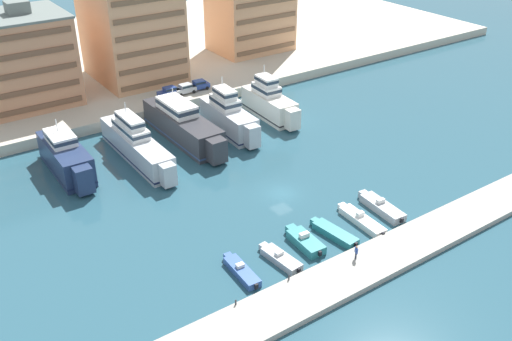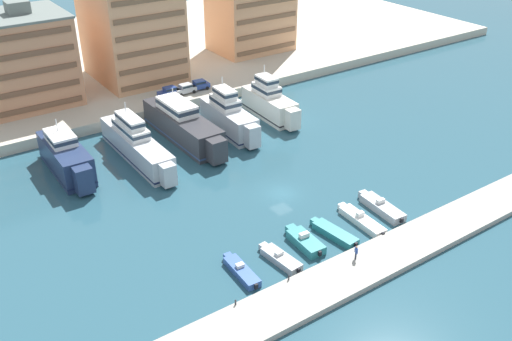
# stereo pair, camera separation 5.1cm
# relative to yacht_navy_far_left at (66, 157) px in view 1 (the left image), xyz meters

# --- Properties ---
(ground_plane) EXTENTS (400.00, 400.00, 0.00)m
(ground_plane) POSITION_rel_yacht_navy_far_left_xyz_m (21.93, -22.27, -2.48)
(ground_plane) COLOR #285160
(quay_promenade) EXTENTS (180.00, 70.00, 1.82)m
(quay_promenade) POSITION_rel_yacht_navy_far_left_xyz_m (21.93, 45.48, -1.57)
(quay_promenade) COLOR beige
(quay_promenade) RESTS_ON ground
(pier_dock) EXTENTS (120.00, 5.84, 0.71)m
(pier_dock) POSITION_rel_yacht_navy_far_left_xyz_m (21.93, -40.40, -2.12)
(pier_dock) COLOR #A8A399
(pier_dock) RESTS_ON ground
(yacht_navy_far_left) EXTENTS (4.48, 16.23, 7.66)m
(yacht_navy_far_left) POSITION_rel_yacht_navy_far_left_xyz_m (0.00, 0.00, 0.00)
(yacht_navy_far_left) COLOR navy
(yacht_navy_far_left) RESTS_ON ground
(yacht_silver_left) EXTENTS (3.69, 21.62, 8.27)m
(yacht_silver_left) POSITION_rel_yacht_navy_far_left_xyz_m (10.07, -1.67, -0.07)
(yacht_silver_left) COLOR silver
(yacht_silver_left) RESTS_ON ground
(yacht_charcoal_mid_left) EXTENTS (4.90, 21.94, 7.80)m
(yacht_charcoal_mid_left) POSITION_rel_yacht_navy_far_left_xyz_m (19.05, 0.31, 0.01)
(yacht_charcoal_mid_left) COLOR #333338
(yacht_charcoal_mid_left) RESTS_ON ground
(yacht_silver_center_left) EXTENTS (4.56, 16.13, 9.01)m
(yacht_silver_center_left) POSITION_rel_yacht_navy_far_left_xyz_m (26.58, -1.53, 0.21)
(yacht_silver_center_left) COLOR silver
(yacht_silver_center_left) RESTS_ON ground
(yacht_ivory_center) EXTENTS (4.51, 15.15, 8.88)m
(yacht_ivory_center) POSITION_rel_yacht_navy_far_left_xyz_m (35.76, -0.26, 0.15)
(yacht_ivory_center) COLOR silver
(yacht_ivory_center) RESTS_ON ground
(motorboat_blue_far_left) EXTENTS (1.92, 6.68, 1.23)m
(motorboat_blue_far_left) POSITION_rel_yacht_navy_far_left_xyz_m (8.06, -33.34, -2.05)
(motorboat_blue_far_left) COLOR #33569E
(motorboat_blue_far_left) RESTS_ON ground
(motorboat_grey_left) EXTENTS (2.26, 6.45, 1.25)m
(motorboat_grey_left) POSITION_rel_yacht_navy_far_left_xyz_m (12.92, -33.99, -2.04)
(motorboat_grey_left) COLOR #9EA3A8
(motorboat_grey_left) RESTS_ON ground
(motorboat_teal_mid_left) EXTENTS (2.51, 6.47, 1.61)m
(motorboat_teal_mid_left) POSITION_rel_yacht_navy_far_left_xyz_m (17.16, -33.12, -1.92)
(motorboat_teal_mid_left) COLOR teal
(motorboat_teal_mid_left) RESTS_ON ground
(motorboat_teal_center_left) EXTENTS (2.44, 7.21, 0.89)m
(motorboat_teal_center_left) POSITION_rel_yacht_navy_far_left_xyz_m (21.22, -33.76, -2.04)
(motorboat_teal_center_left) COLOR teal
(motorboat_teal_center_left) RESTS_ON ground
(motorboat_white_center) EXTENTS (2.09, 8.12, 1.46)m
(motorboat_white_center) POSITION_rel_yacht_navy_far_left_xyz_m (25.85, -33.60, -2.02)
(motorboat_white_center) COLOR white
(motorboat_white_center) RESTS_ON ground
(motorboat_grey_center_right) EXTENTS (2.55, 8.01, 1.58)m
(motorboat_grey_center_right) POSITION_rel_yacht_navy_far_left_xyz_m (30.01, -32.97, -1.94)
(motorboat_grey_center_right) COLOR #9EA3A8
(motorboat_grey_center_right) RESTS_ON ground
(car_blue_far_left) EXTENTS (4.12, 1.96, 1.80)m
(car_blue_far_left) POSITION_rel_yacht_navy_far_left_xyz_m (23.63, 14.12, 0.32)
(car_blue_far_left) COLOR #28428E
(car_blue_far_left) RESTS_ON quay_promenade
(car_silver_left) EXTENTS (4.14, 2.01, 1.80)m
(car_silver_left) POSITION_rel_yacht_navy_far_left_xyz_m (26.72, 13.72, 0.32)
(car_silver_left) COLOR #B7BCC1
(car_silver_left) RESTS_ON quay_promenade
(car_blue_mid_left) EXTENTS (4.17, 2.07, 1.80)m
(car_blue_mid_left) POSITION_rel_yacht_navy_far_left_xyz_m (29.74, 14.02, 0.32)
(car_blue_mid_left) COLOR #28428E
(car_blue_mid_left) RESTS_ON quay_promenade
(apartment_block_far_left) EXTENTS (20.10, 14.50, 17.55)m
(apartment_block_far_left) POSITION_rel_yacht_navy_far_left_xyz_m (0.10, 25.94, 7.17)
(apartment_block_far_left) COLOR tan
(apartment_block_far_left) RESTS_ON quay_promenade
(apartment_block_left) EXTENTS (15.08, 18.23, 20.46)m
(apartment_block_left) POSITION_rel_yacht_navy_far_left_xyz_m (23.11, 27.35, 8.63)
(apartment_block_left) COLOR tan
(apartment_block_left) RESTS_ON quay_promenade
(pedestrian_near_edge) EXTENTS (0.40, 0.63, 1.73)m
(pedestrian_near_edge) POSITION_rel_yacht_navy_far_left_xyz_m (19.63, -39.12, -0.74)
(pedestrian_near_edge) COLOR #282D3D
(pedestrian_near_edge) RESTS_ON pier_dock
(bollard_west) EXTENTS (0.20, 0.20, 0.61)m
(bollard_west) POSITION_rel_yacht_navy_far_left_xyz_m (4.51, -37.73, -1.44)
(bollard_west) COLOR #2D2D33
(bollard_west) RESTS_ON pier_dock
(bollard_west_mid) EXTENTS (0.20, 0.20, 0.61)m
(bollard_west_mid) POSITION_rel_yacht_navy_far_left_xyz_m (11.25, -37.73, -1.44)
(bollard_west_mid) COLOR #2D2D33
(bollard_west_mid) RESTS_ON pier_dock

